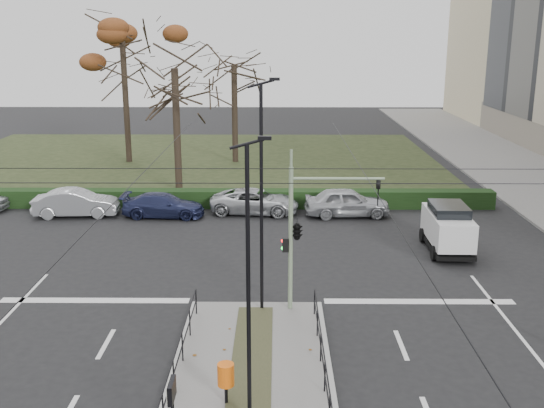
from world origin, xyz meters
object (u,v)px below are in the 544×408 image
Objects in this scene: parked_car_third at (163,205)px; parked_car_fourth at (255,201)px; parked_car_second at (76,203)px; info_panel at (172,401)px; traffic_light at (299,228)px; litter_bin at (226,375)px; bare_tree_center at (234,73)px; white_van at (448,227)px; bare_tree_near at (175,78)px; streetlamp_median_near at (249,285)px; streetlamp_median_far at (262,196)px; parked_car_fifth at (347,202)px; rust_tree at (122,41)px.

parked_car_third is 4.96m from parked_car_fourth.
parked_car_third is at bearing -95.34° from parked_car_second.
info_panel reaches higher than parked_car_third.
parked_car_third is at bearing 119.64° from traffic_light.
litter_bin is 0.23× the size of parked_car_fourth.
white_van is at bearing -61.96° from bare_tree_center.
white_van is 18.71m from bare_tree_near.
parked_car_second is at bearing 118.16° from streetlamp_median_near.
info_panel is 0.56× the size of white_van.
parked_car_third is 0.44× the size of bare_tree_near.
parked_car_fourth is (-0.56, 19.73, -3.14)m from streetlamp_median_near.
streetlamp_median_far reaches higher than parked_car_second.
parked_car_third is (-6.89, 12.11, -2.47)m from traffic_light.
bare_tree_center is at bearing 72.51° from bare_tree_near.
parked_car_second is at bearing -117.22° from bare_tree_center.
parked_car_fifth is (4.44, 19.19, -3.03)m from streetlamp_median_near.
parked_car_fourth is (1.04, 21.63, -1.24)m from info_panel.
bare_tree_near reaches higher than parked_car_fifth.
streetlamp_median_near is 25.43m from bare_tree_near.
traffic_light is 9.36m from info_panel.
litter_bin is at bearing -78.57° from bare_tree_near.
white_van reaches higher than litter_bin.
traffic_light is 2.27× the size of info_panel.
traffic_light is 7.06m from streetlamp_median_near.
streetlamp_median_near is (1.59, 1.90, 1.90)m from info_panel.
bare_tree_center reaches higher than parked_car_fourth.
bare_tree_near is (-5.47, 24.63, 3.21)m from streetlamp_median_near.
parked_car_fourth is 5.03m from parked_car_fifth.
parked_car_second is at bearing 99.79° from parked_car_fourth.
parked_car_third is at bearing 104.37° from parked_car_fourth.
streetlamp_median_far is at bearing 78.77° from info_panel.
rust_tree is at bearing -179.60° from bare_tree_center.
info_panel is 0.51× the size of parked_car_third.
litter_bin is 0.28× the size of white_van.
parked_car_third is 1.09× the size of white_van.
bare_tree_center is at bearing 13.71° from parked_car_fourth.
parked_car_second is at bearing 112.33° from info_panel.
parked_car_fourth is (-1.98, 12.85, -2.44)m from traffic_light.
parked_car_fifth is (5.00, -0.54, 0.11)m from parked_car_fourth.
parked_car_second is 1.11× the size of white_van.
white_van is at bearing -111.31° from parked_car_second.
parked_car_second is at bearing -88.09° from rust_tree.
streetlamp_median_near is 1.80× the size of white_van.
streetlamp_median_near is at bearing -85.72° from bare_tree_center.
bare_tree_center reaches higher than streetlamp_median_near.
info_panel is 37.60m from rust_tree.
white_van is 6.94m from parked_car_fifth.
streetlamp_median_near is at bearing 163.73° from parked_car_fifth.
traffic_light is 14.15m from parked_car_third.
rust_tree reaches higher than litter_bin.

